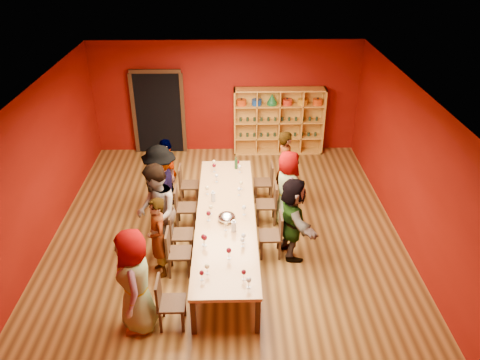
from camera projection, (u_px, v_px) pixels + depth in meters
The scene contains 45 objects.
room_shell at pixel (225, 180), 8.43m from camera, with size 7.10×9.10×3.04m.
tasting_table at pixel (226, 217), 8.82m from camera, with size 1.10×4.50×0.75m.
doorway at pixel (159, 112), 12.45m from camera, with size 1.40×0.17×2.30m.
shelving_unit at pixel (279, 118), 12.48m from camera, with size 2.40×0.40×1.80m.
chair_person_left_0 at pixel (166, 300), 7.18m from camera, with size 0.42×0.42×0.89m.
person_left_0 at pixel (135, 281), 6.98m from camera, with size 0.87×0.47×1.77m, color #4C4C51.
chair_person_left_1 at pixel (175, 250), 8.27m from camera, with size 0.42×0.42×0.89m.
person_left_1 at pixel (158, 238), 8.13m from camera, with size 0.56×0.41×1.54m, color #5780B3.
chair_person_left_2 at pixel (178, 232), 8.76m from camera, with size 0.42×0.42×0.89m.
person_left_2 at pixel (157, 212), 8.54m from camera, with size 0.91×0.50×1.88m, color pink.
chair_person_left_3 at pixel (182, 205), 9.58m from camera, with size 0.42×0.42×0.89m.
person_left_3 at pixel (161, 188), 9.37m from camera, with size 1.17×0.48×1.81m, color silver.
chair_person_left_4 at pixel (186, 182), 10.40m from camera, with size 0.42×0.42×0.89m.
person_left_4 at pixel (167, 172), 10.26m from camera, with size 0.91×0.41×1.55m, color #4F4F54.
chair_person_right_2 at pixel (275, 233), 8.73m from camera, with size 0.42×0.42×0.89m.
person_right_2 at pixel (293, 218), 8.58m from camera, with size 1.51×0.43×1.63m, color #5888B6.
chair_person_right_3 at pixel (270, 202), 9.69m from camera, with size 0.42×0.42×0.89m.
person_right_3 at pixel (287, 188), 9.55m from camera, with size 0.80×0.43×1.63m, color #141A37.
chair_person_right_4 at pixel (267, 180), 10.50m from camera, with size 0.42×0.42×0.89m.
person_right_4 at pixel (286, 166), 10.35m from camera, with size 0.61×0.45×1.67m, color pink.
wine_glass_0 at pixel (226, 224), 8.30m from camera, with size 0.07×0.07×0.18m.
wine_glass_1 at pixel (217, 176), 9.84m from camera, with size 0.08×0.08×0.19m.
wine_glass_2 at pixel (211, 208), 8.75m from camera, with size 0.08×0.08×0.20m.
wine_glass_3 at pixel (239, 190), 9.37m from camera, with size 0.07×0.07×0.18m.
wine_glass_4 at pixel (238, 162), 10.41m from camera, with size 0.07×0.07×0.19m.
wine_glass_5 at pixel (203, 237), 7.91m from camera, with size 0.09×0.09×0.22m.
wine_glass_6 at pixel (205, 238), 7.89m from camera, with size 0.09×0.09×0.22m.
wine_glass_7 at pixel (202, 273), 7.14m from camera, with size 0.07×0.07×0.18m.
wine_glass_8 at pixel (242, 240), 7.88m from camera, with size 0.07×0.07×0.18m.
wine_glass_9 at pixel (244, 208), 8.73m from camera, with size 0.08×0.08×0.21m.
wine_glass_10 at pixel (214, 162), 10.42m from camera, with size 0.08×0.08×0.19m.
wine_glass_11 at pixel (207, 267), 7.27m from camera, with size 0.08×0.08×0.19m.
wine_glass_12 at pixel (214, 166), 10.23m from camera, with size 0.08×0.08×0.21m.
wine_glass_13 at pixel (241, 183), 9.57m from camera, with size 0.08×0.08×0.19m.
wine_glass_14 at pixel (207, 188), 9.39m from camera, with size 0.08×0.08×0.19m.
wine_glass_15 at pixel (243, 236), 7.98m from camera, with size 0.08×0.08×0.19m.
wine_glass_16 at pixel (240, 167), 10.22m from camera, with size 0.07×0.07×0.18m.
wine_glass_17 at pixel (229, 251), 7.59m from camera, with size 0.09×0.09×0.21m.
wine_glass_18 at pixel (249, 280), 6.99m from camera, with size 0.08×0.08×0.20m.
wine_glass_19 at pixel (208, 214), 8.56m from camera, with size 0.08×0.08×0.21m.
wine_glass_20 at pixel (244, 273), 7.15m from camera, with size 0.07×0.07×0.19m.
spittoon_bowl at pixel (227, 217), 8.59m from camera, with size 0.33×0.33×0.18m, color silver.
carafe_a at pixel (213, 197), 9.18m from camera, with size 0.09×0.09×0.23m.
carafe_b at pixel (234, 226), 8.29m from camera, with size 0.12×0.12×0.24m.
wine_bottle at pixel (236, 164), 10.39m from camera, with size 0.07×0.07×0.28m.
Camera 1 is at (0.10, -7.37, 5.61)m, focal length 35.00 mm.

